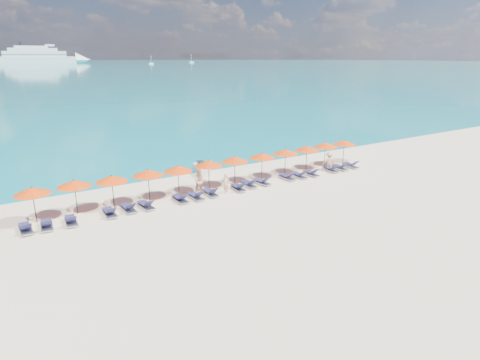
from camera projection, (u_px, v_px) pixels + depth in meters
ground at (265, 209)px, 26.00m from camera, size 1400.00×1400.00×0.00m
cruise_ship at (45, 57)px, 542.57m from camera, size 117.42×35.28×32.29m
sailboat_near at (151, 63)px, 492.69m from camera, size 5.81×1.94×10.66m
sailboat_far at (191, 62)px, 590.50m from camera, size 6.41×2.14×11.75m
jetski at (202, 169)px, 33.95m from camera, size 1.53×2.74×0.92m
beachgoer_a at (226, 183)px, 28.85m from camera, size 0.64×0.59×1.47m
beachgoer_b at (200, 182)px, 28.52m from camera, size 1.04×0.77×1.90m
beachgoer_c at (329, 161)px, 34.41m from camera, size 1.20×0.98×1.70m
umbrella_0 at (32, 191)px, 23.29m from camera, size 2.10×2.10×2.28m
umbrella_1 at (74, 183)px, 24.66m from camera, size 2.10×2.10×2.28m
umbrella_2 at (112, 179)px, 25.59m from camera, size 2.10×2.10×2.28m
umbrella_3 at (148, 173)px, 26.90m from camera, size 2.10×2.10×2.28m
umbrella_4 at (178, 169)px, 27.90m from camera, size 2.10×2.10×2.28m
umbrella_5 at (209, 163)px, 29.33m from camera, size 2.10×2.10×2.28m
umbrella_6 at (235, 159)px, 30.43m from camera, size 2.10×2.10×2.28m
umbrella_7 at (262, 155)px, 31.59m from camera, size 2.10×2.10×2.28m
umbrella_8 at (286, 152)px, 32.85m from camera, size 2.10×2.10×2.28m
umbrella_9 at (307, 148)px, 34.03m from camera, size 2.10×2.10×2.28m
umbrella_10 at (326, 145)px, 35.31m from camera, size 2.10×2.10×2.28m
umbrella_11 at (344, 142)px, 36.36m from camera, size 2.10×2.10×2.28m
lounger_0 at (26, 228)px, 22.57m from camera, size 0.69×1.73×0.66m
lounger_1 at (46, 225)px, 23.05m from camera, size 0.77×1.75×0.66m
lounger_2 at (71, 220)px, 23.65m from camera, size 0.73×1.74×0.66m
lounger_3 at (110, 212)px, 24.89m from camera, size 0.64×1.71×0.66m
lounger_4 at (128, 208)px, 25.60m from camera, size 0.71×1.73×0.66m
lounger_5 at (146, 205)px, 26.09m from camera, size 0.79×1.75×0.66m
lounger_6 at (180, 198)px, 27.28m from camera, size 0.66×1.72×0.66m
lounger_7 at (196, 196)px, 27.77m from camera, size 0.71×1.73×0.66m
lounger_8 at (210, 192)px, 28.50m from camera, size 0.67×1.72×0.66m
lounger_9 at (238, 187)px, 29.61m from camera, size 0.79×1.75×0.66m
lounger_10 at (249, 184)px, 30.41m from camera, size 0.66×1.72×0.66m
lounger_11 at (262, 181)px, 30.97m from camera, size 0.78×1.75×0.66m
lounger_12 at (287, 177)px, 32.22m from camera, size 0.64×1.71×0.66m
lounger_13 at (299, 175)px, 32.67m from camera, size 0.63×1.71×0.66m
lounger_14 at (311, 173)px, 33.25m from camera, size 0.70×1.73×0.66m
lounger_15 at (331, 169)px, 34.40m from camera, size 0.77×1.75×0.66m
lounger_16 at (340, 167)px, 34.99m from camera, size 0.74×1.74×0.66m
lounger_17 at (351, 165)px, 35.64m from camera, size 0.72×1.73×0.66m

